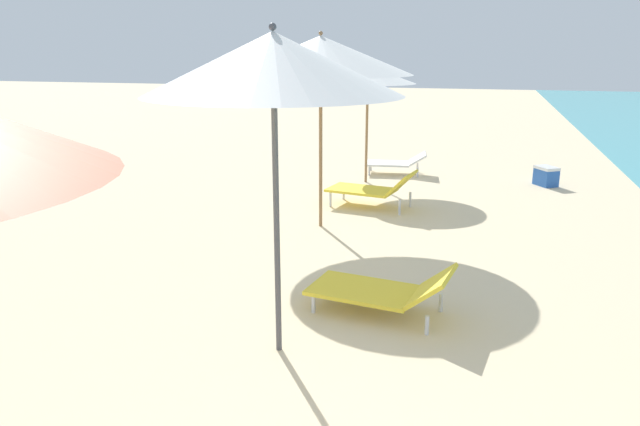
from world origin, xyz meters
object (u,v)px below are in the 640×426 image
(cooler_box, at_px, (546,176))
(lounger_third_shoreside, at_px, (373,188))
(umbrella_farthest, at_px, (368,75))
(umbrella_second, at_px, (273,64))
(umbrella_third, at_px, (321,55))
(lounger_farthest_shoreside, at_px, (396,162))
(lounger_second_shoreside, at_px, (382,289))

(cooler_box, bearing_deg, lounger_third_shoreside, -139.25)
(umbrella_farthest, bearing_deg, umbrella_second, -84.85)
(umbrella_third, bearing_deg, lounger_farthest_shoreside, 83.13)
(lounger_second_shoreside, height_order, umbrella_third, umbrella_third)
(lounger_second_shoreside, height_order, lounger_farthest_shoreside, lounger_second_shoreside)
(umbrella_second, height_order, lounger_farthest_shoreside, umbrella_second)
(umbrella_second, xyz_separation_m, lounger_farthest_shoreside, (-0.17, 7.84, -2.17))
(umbrella_second, bearing_deg, lounger_third_shoreside, 91.40)
(umbrella_third, relative_size, lounger_farthest_shoreside, 2.09)
(lounger_farthest_shoreside, bearing_deg, umbrella_second, 84.10)
(lounger_second_shoreside, bearing_deg, umbrella_second, 61.68)
(umbrella_second, height_order, cooler_box, umbrella_second)
(umbrella_farthest, relative_size, lounger_farthest_shoreside, 1.73)
(lounger_farthest_shoreside, height_order, cooler_box, lounger_farthest_shoreside)
(umbrella_third, distance_m, umbrella_farthest, 3.19)
(lounger_second_shoreside, height_order, lounger_third_shoreside, lounger_third_shoreside)
(lounger_farthest_shoreside, bearing_deg, lounger_third_shoreside, 83.78)
(lounger_third_shoreside, bearing_deg, lounger_farthest_shoreside, -79.04)
(lounger_second_shoreside, relative_size, lounger_third_shoreside, 0.98)
(umbrella_second, relative_size, umbrella_farthest, 1.19)
(lounger_third_shoreside, bearing_deg, umbrella_second, 101.47)
(umbrella_second, bearing_deg, cooler_box, 69.71)
(umbrella_farthest, bearing_deg, lounger_third_shoreside, -75.15)
(umbrella_second, height_order, umbrella_farthest, umbrella_second)
(umbrella_third, relative_size, lounger_third_shoreside, 1.84)
(lounger_second_shoreside, relative_size, umbrella_third, 0.53)
(lounger_third_shoreside, relative_size, lounger_farthest_shoreside, 1.13)
(lounger_third_shoreside, height_order, umbrella_farthest, umbrella_farthest)
(umbrella_farthest, bearing_deg, lounger_farthest_shoreside, 64.61)
(lounger_third_shoreside, height_order, cooler_box, lounger_third_shoreside)
(lounger_farthest_shoreside, xyz_separation_m, cooler_box, (2.94, -0.34, -0.06))
(umbrella_second, xyz_separation_m, lounger_third_shoreside, (-0.12, 5.01, -2.10))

